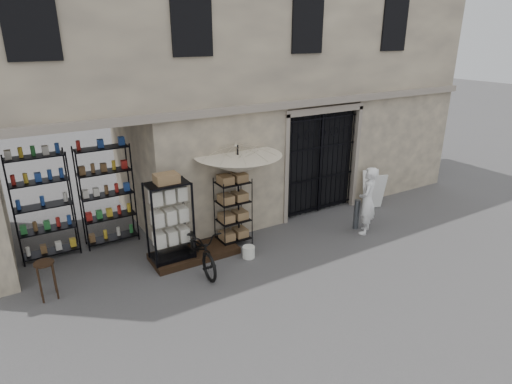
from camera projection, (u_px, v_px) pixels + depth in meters
ground at (316, 258)px, 9.96m from camera, size 80.00×80.00×0.00m
main_building at (231, 49)px, 11.59m from camera, size 14.00×4.00×9.00m
shop_recess at (81, 197)px, 9.49m from camera, size 3.00×1.70×3.00m
shop_shelving at (76, 201)px, 9.96m from camera, size 2.70×0.50×2.50m
iron_gate at (317, 162)px, 12.11m from camera, size 2.50×0.21×3.00m
step_platform at (194, 253)px, 10.01m from camera, size 2.00×0.90×0.15m
display_cabinet at (170, 225)px, 9.40m from camera, size 1.02×0.81×1.94m
wire_rack at (233, 212)px, 10.35m from camera, size 0.81×0.62×1.72m
market_umbrella at (238, 159)px, 10.04m from camera, size 2.41×2.43×2.97m
white_bucket at (249, 252)px, 9.94m from camera, size 0.30×0.30×0.28m
bicycle at (199, 267)px, 9.57m from camera, size 0.69×1.02×1.91m
wooden_stool at (47, 279)px, 8.33m from camera, size 0.42×0.42×0.80m
steel_bollard at (357, 214)px, 11.34m from camera, size 0.20×0.20×0.81m
shopkeeper at (364, 232)px, 11.26m from camera, size 1.59×1.81×0.43m
easel_sign at (374, 190)px, 12.67m from camera, size 0.67×0.72×1.08m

